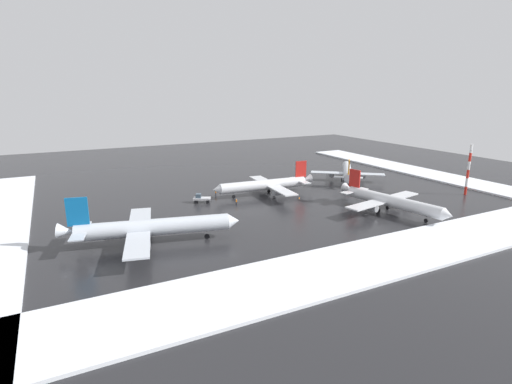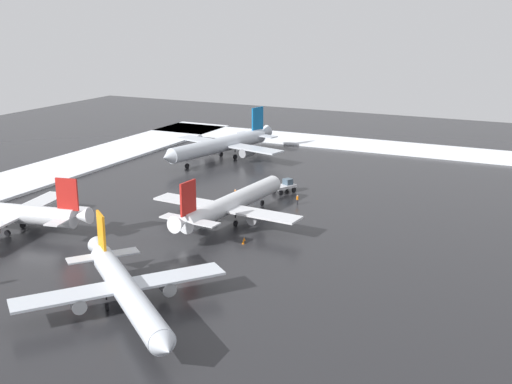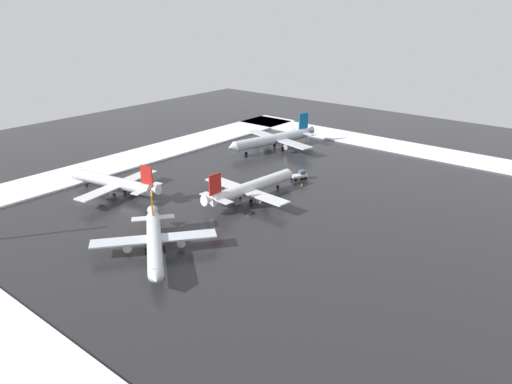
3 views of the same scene
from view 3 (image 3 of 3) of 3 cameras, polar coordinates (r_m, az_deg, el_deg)
name	(u,v)px [view 3 (image 3 of 3)]	position (r m, az deg, el deg)	size (l,w,h in m)	color
ground_plane	(254,199)	(124.03, -0.21, -0.75)	(240.00, 240.00, 0.00)	#232326
snow_bank_far	(130,160)	(158.96, -14.18, 3.62)	(152.00, 16.00, 0.53)	white
snow_bank_left	(379,143)	(177.98, 13.86, 5.48)	(14.00, 116.00, 0.53)	white
airplane_distant_tail	(251,187)	(122.77, -0.61, 0.55)	(31.33, 26.02, 9.30)	silver
airplane_parked_starboard	(154,242)	(97.80, -11.55, -5.57)	(22.09, 24.63, 8.74)	silver
airplane_far_rear	(274,139)	(165.22, 2.03, 6.06)	(35.02, 29.36, 10.50)	silver
airplane_parked_portside	(113,182)	(131.45, -16.03, 1.09)	(25.78, 30.84, 9.20)	silver
pushback_tug	(300,175)	(137.53, 5.01, 1.95)	(5.10, 3.97, 2.50)	silver
ground_crew_by_nose_gear	(264,178)	(135.53, 0.89, 1.60)	(0.36, 0.36, 1.71)	black
ground_crew_near_tug	(302,186)	(130.02, 5.24, 0.66)	(0.36, 0.36, 1.71)	black
traffic_cone_near_nose	(210,198)	(124.36, -5.32, -0.65)	(0.36, 0.36, 0.55)	orange
traffic_cone_mid_line	(250,213)	(115.03, -0.69, -2.40)	(0.36, 0.36, 0.55)	orange
traffic_cone_wingtip_side	(248,215)	(113.91, -0.92, -2.64)	(0.36, 0.36, 0.55)	orange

